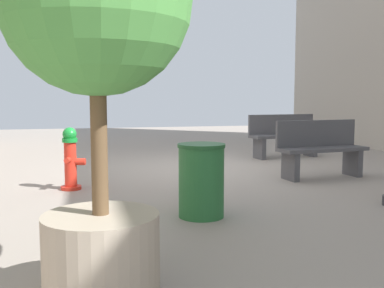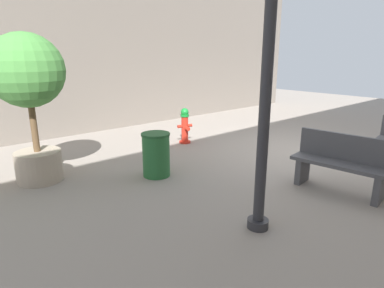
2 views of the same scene
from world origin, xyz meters
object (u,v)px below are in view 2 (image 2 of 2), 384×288
(fire_hydrant, at_px, (185,126))
(planter_tree, at_px, (29,86))
(bench_far, at_px, (341,163))
(trash_bin, at_px, (156,155))
(street_lamp, at_px, (269,47))

(fire_hydrant, distance_m, planter_tree, 3.84)
(bench_far, xyz_separation_m, trash_bin, (2.58, 1.90, -0.08))
(planter_tree, distance_m, trash_bin, 2.45)
(trash_bin, bearing_deg, street_lamp, 177.79)
(planter_tree, bearing_deg, trash_bin, -124.24)
(bench_far, bearing_deg, planter_tree, 44.04)
(fire_hydrant, relative_size, street_lamp, 0.25)
(fire_hydrant, bearing_deg, bench_far, -179.88)
(street_lamp, xyz_separation_m, trash_bin, (2.45, -0.09, -1.88))
(fire_hydrant, height_order, trash_bin, fire_hydrant)
(fire_hydrant, height_order, planter_tree, planter_tree)
(planter_tree, height_order, trash_bin, planter_tree)
(bench_far, xyz_separation_m, planter_tree, (3.76, 3.63, 1.20))
(trash_bin, bearing_deg, planter_tree, 55.76)
(planter_tree, height_order, street_lamp, street_lamp)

